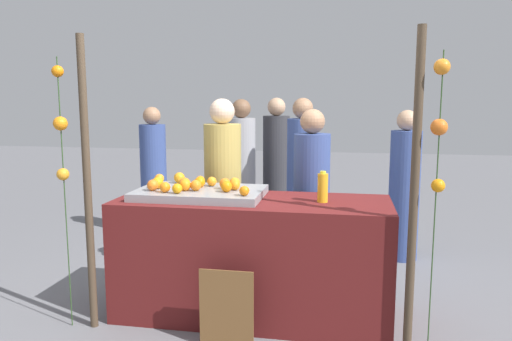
# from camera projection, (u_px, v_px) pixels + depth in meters

# --- Properties ---
(ground_plane) EXTENTS (24.00, 24.00, 0.00)m
(ground_plane) POSITION_uv_depth(u_px,v_px,m) (253.00, 314.00, 3.81)
(ground_plane) COLOR slate
(stall_counter) EXTENTS (2.07, 0.76, 0.92)m
(stall_counter) POSITION_uv_depth(u_px,v_px,m) (252.00, 257.00, 3.74)
(stall_counter) COLOR #5B1919
(stall_counter) RESTS_ON ground_plane
(orange_tray) EXTENTS (0.98, 0.61, 0.06)m
(orange_tray) POSITION_uv_depth(u_px,v_px,m) (200.00, 193.00, 3.77)
(orange_tray) COLOR gray
(orange_tray) RESTS_ON stall_counter
(orange_0) EXTENTS (0.08, 0.08, 0.08)m
(orange_0) POSITION_uv_depth(u_px,v_px,m) (226.00, 187.00, 3.64)
(orange_0) COLOR orange
(orange_0) RESTS_ON orange_tray
(orange_1) EXTENTS (0.08, 0.08, 0.08)m
(orange_1) POSITION_uv_depth(u_px,v_px,m) (165.00, 187.00, 3.63)
(orange_1) COLOR orange
(orange_1) RESTS_ON orange_tray
(orange_2) EXTENTS (0.08, 0.08, 0.08)m
(orange_2) POSITION_uv_depth(u_px,v_px,m) (235.00, 183.00, 3.81)
(orange_2) COLOR orange
(orange_2) RESTS_ON orange_tray
(orange_3) EXTENTS (0.09, 0.09, 0.09)m
(orange_3) POSITION_uv_depth(u_px,v_px,m) (158.00, 183.00, 3.78)
(orange_3) COLOR orange
(orange_3) RESTS_ON orange_tray
(orange_4) EXTENTS (0.09, 0.09, 0.09)m
(orange_4) POSITION_uv_depth(u_px,v_px,m) (225.00, 184.00, 3.76)
(orange_4) COLOR orange
(orange_4) RESTS_ON orange_tray
(orange_5) EXTENTS (0.08, 0.08, 0.08)m
(orange_5) POSITION_uv_depth(u_px,v_px,m) (235.00, 185.00, 3.72)
(orange_5) COLOR orange
(orange_5) RESTS_ON orange_tray
(orange_6) EXTENTS (0.08, 0.08, 0.08)m
(orange_6) POSITION_uv_depth(u_px,v_px,m) (185.00, 183.00, 3.80)
(orange_6) COLOR orange
(orange_6) RESTS_ON orange_tray
(orange_7) EXTENTS (0.09, 0.09, 0.09)m
(orange_7) POSITION_uv_depth(u_px,v_px,m) (153.00, 185.00, 3.70)
(orange_7) COLOR orange
(orange_7) RESTS_ON orange_tray
(orange_8) EXTENTS (0.08, 0.08, 0.08)m
(orange_8) POSITION_uv_depth(u_px,v_px,m) (159.00, 179.00, 4.03)
(orange_8) COLOR orange
(orange_8) RESTS_ON orange_tray
(orange_9) EXTENTS (0.09, 0.09, 0.09)m
(orange_9) POSITION_uv_depth(u_px,v_px,m) (200.00, 182.00, 3.83)
(orange_9) COLOR orange
(orange_9) RESTS_ON orange_tray
(orange_10) EXTENTS (0.08, 0.08, 0.08)m
(orange_10) POSITION_uv_depth(u_px,v_px,m) (212.00, 181.00, 3.89)
(orange_10) COLOR orange
(orange_10) RESTS_ON orange_tray
(orange_11) EXTENTS (0.09, 0.09, 0.09)m
(orange_11) POSITION_uv_depth(u_px,v_px,m) (179.00, 178.00, 4.03)
(orange_11) COLOR orange
(orange_11) RESTS_ON orange_tray
(orange_12) EXTENTS (0.07, 0.07, 0.07)m
(orange_12) POSITION_uv_depth(u_px,v_px,m) (244.00, 191.00, 3.50)
(orange_12) COLOR orange
(orange_12) RESTS_ON orange_tray
(orange_13) EXTENTS (0.08, 0.08, 0.08)m
(orange_13) POSITION_uv_depth(u_px,v_px,m) (177.00, 188.00, 3.59)
(orange_13) COLOR orange
(orange_13) RESTS_ON orange_tray
(orange_14) EXTENTS (0.07, 0.07, 0.07)m
(orange_14) POSITION_uv_depth(u_px,v_px,m) (200.00, 180.00, 3.97)
(orange_14) COLOR orange
(orange_14) RESTS_ON orange_tray
(orange_15) EXTENTS (0.09, 0.09, 0.09)m
(orange_15) POSITION_uv_depth(u_px,v_px,m) (185.00, 185.00, 3.69)
(orange_15) COLOR orange
(orange_15) RESTS_ON orange_tray
(orange_16) EXTENTS (0.09, 0.09, 0.09)m
(orange_16) POSITION_uv_depth(u_px,v_px,m) (196.00, 185.00, 3.69)
(orange_16) COLOR orange
(orange_16) RESTS_ON orange_tray
(juice_bottle) EXTENTS (0.08, 0.08, 0.23)m
(juice_bottle) POSITION_uv_depth(u_px,v_px,m) (323.00, 187.00, 3.56)
(juice_bottle) COLOR #F5AA1F
(juice_bottle) RESTS_ON stall_counter
(chalkboard_sign) EXTENTS (0.37, 0.03, 0.56)m
(chalkboard_sign) POSITION_uv_depth(u_px,v_px,m) (227.00, 310.00, 3.26)
(chalkboard_sign) COLOR brown
(chalkboard_sign) RESTS_ON ground_plane
(vendor_left) EXTENTS (0.34, 0.34, 1.67)m
(vendor_left) POSITION_uv_depth(u_px,v_px,m) (223.00, 197.00, 4.43)
(vendor_left) COLOR tan
(vendor_left) RESTS_ON ground_plane
(vendor_right) EXTENTS (0.32, 0.32, 1.59)m
(vendor_right) POSITION_uv_depth(u_px,v_px,m) (311.00, 205.00, 4.28)
(vendor_right) COLOR #384C8C
(vendor_right) RESTS_ON ground_plane
(crowd_person_0) EXTENTS (0.34, 0.34, 1.68)m
(crowd_person_0) POSITION_uv_depth(u_px,v_px,m) (302.00, 179.00, 5.42)
(crowd_person_0) COLOR #384C8C
(crowd_person_0) RESTS_ON ground_plane
(crowd_person_1) EXTENTS (0.31, 0.31, 1.56)m
(crowd_person_1) POSITION_uv_depth(u_px,v_px,m) (404.00, 191.00, 5.03)
(crowd_person_1) COLOR #384C8C
(crowd_person_1) RESTS_ON ground_plane
(crowd_person_2) EXTENTS (0.33, 0.33, 1.67)m
(crowd_person_2) POSITION_uv_depth(u_px,v_px,m) (242.00, 174.00, 5.84)
(crowd_person_2) COLOR #99999E
(crowd_person_2) RESTS_ON ground_plane
(crowd_person_3) EXTENTS (0.32, 0.32, 1.58)m
(crowd_person_3) POSITION_uv_depth(u_px,v_px,m) (154.00, 176.00, 5.96)
(crowd_person_3) COLOR #384C8C
(crowd_person_3) RESTS_ON ground_plane
(crowd_person_4) EXTENTS (0.34, 0.34, 1.69)m
(crowd_person_4) POSITION_uv_depth(u_px,v_px,m) (276.00, 169.00, 6.21)
(crowd_person_4) COLOR #333338
(crowd_person_4) RESTS_ON ground_plane
(canopy_post_left) EXTENTS (0.06, 0.06, 2.11)m
(canopy_post_left) POSITION_uv_depth(u_px,v_px,m) (87.00, 186.00, 3.45)
(canopy_post_left) COLOR #473828
(canopy_post_left) RESTS_ON ground_plane
(canopy_post_right) EXTENTS (0.06, 0.06, 2.11)m
(canopy_post_right) POSITION_uv_depth(u_px,v_px,m) (414.00, 197.00, 3.05)
(canopy_post_right) COLOR #473828
(canopy_post_right) RESTS_ON ground_plane
(garland_strand_left) EXTENTS (0.10, 0.11, 1.96)m
(garland_strand_left) POSITION_uv_depth(u_px,v_px,m) (61.00, 130.00, 3.39)
(garland_strand_left) COLOR #2D4C23
(garland_strand_left) RESTS_ON ground_plane
(garland_strand_right) EXTENTS (0.11, 0.11, 1.96)m
(garland_strand_right) POSITION_uv_depth(u_px,v_px,m) (440.00, 124.00, 2.94)
(garland_strand_right) COLOR #2D4C23
(garland_strand_right) RESTS_ON ground_plane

